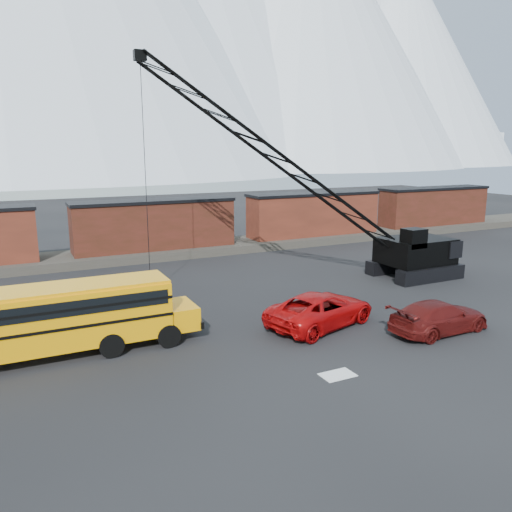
{
  "coord_description": "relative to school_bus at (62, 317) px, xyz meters",
  "views": [
    {
      "loc": [
        -10.83,
        -19.43,
        9.02
      ],
      "look_at": [
        1.58,
        5.72,
        3.0
      ],
      "focal_mm": 35.0,
      "sensor_mm": 36.0,
      "label": 1
    }
  ],
  "objects": [
    {
      "name": "ground",
      "position": [
        9.26,
        -3.07,
        -1.79
      ],
      "size": [
        160.0,
        160.0,
        0.0
      ],
      "primitive_type": "plane",
      "color": "black",
      "rests_on": "ground"
    },
    {
      "name": "gravel_berm",
      "position": [
        9.26,
        18.93,
        -1.44
      ],
      "size": [
        120.0,
        5.0,
        0.7
      ],
      "primitive_type": "cube",
      "color": "#454039",
      "rests_on": "ground"
    },
    {
      "name": "boxcar_mid",
      "position": [
        9.26,
        18.93,
        0.97
      ],
      "size": [
        13.7,
        3.1,
        4.17
      ],
      "color": "#4D1C15",
      "rests_on": "gravel_berm"
    },
    {
      "name": "boxcar_east_near",
      "position": [
        25.26,
        18.93,
        0.97
      ],
      "size": [
        13.7,
        3.1,
        4.17
      ],
      "color": "#451D13",
      "rests_on": "gravel_berm"
    },
    {
      "name": "boxcar_east_far",
      "position": [
        41.26,
        18.93,
        0.97
      ],
      "size": [
        13.7,
        3.1,
        4.17
      ],
      "color": "#4D1C15",
      "rests_on": "gravel_berm"
    },
    {
      "name": "snow_patch",
      "position": [
        9.76,
        -7.07,
        -1.78
      ],
      "size": [
        1.4,
        0.9,
        0.02
      ],
      "primitive_type": "cube",
      "color": "silver",
      "rests_on": "ground"
    },
    {
      "name": "school_bus",
      "position": [
        0.0,
        0.0,
        0.0
      ],
      "size": [
        11.65,
        2.65,
        3.19
      ],
      "color": "orange",
      "rests_on": "ground"
    },
    {
      "name": "red_pickup",
      "position": [
        12.39,
        -1.83,
        -0.91
      ],
      "size": [
        6.91,
        4.63,
        1.76
      ],
      "primitive_type": "imported",
      "rotation": [
        0.0,
        0.0,
        1.86
      ],
      "color": "#AD0809",
      "rests_on": "ground"
    },
    {
      "name": "maroon_suv",
      "position": [
        17.17,
        -5.25,
        -0.99
      ],
      "size": [
        5.61,
        2.46,
        1.6
      ],
      "primitive_type": "imported",
      "rotation": [
        0.0,
        0.0,
        1.61
      ],
      "color": "#4F0F0E",
      "rests_on": "ground"
    },
    {
      "name": "crawler_crane",
      "position": [
        14.47,
        5.92,
        6.35
      ],
      "size": [
        21.54,
        6.56,
        14.82
      ],
      "color": "black",
      "rests_on": "ground"
    }
  ]
}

